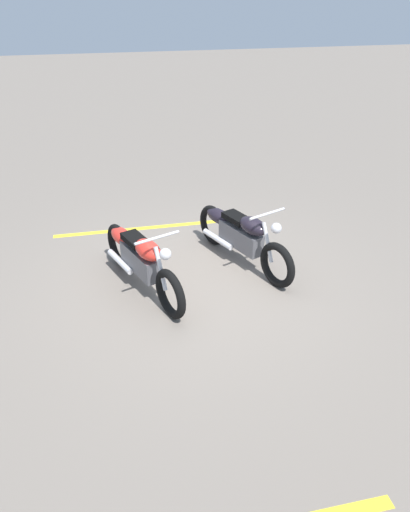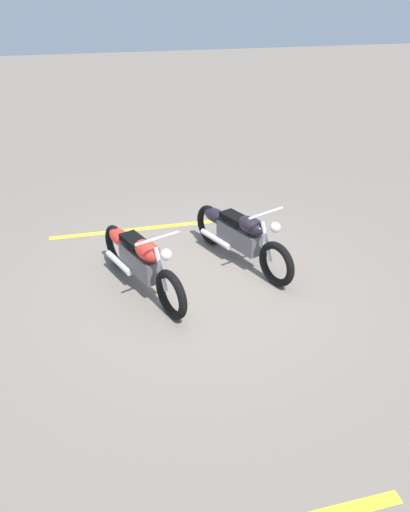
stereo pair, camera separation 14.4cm
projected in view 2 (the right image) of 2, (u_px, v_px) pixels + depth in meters
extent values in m
plane|color=slate|center=(197.00, 281.00, 6.78)|extent=(60.00, 60.00, 0.00)
torus|color=black|center=(171.00, 295.00, 5.89)|extent=(0.67, 0.32, 0.67)
torus|color=black|center=(117.00, 247.00, 6.99)|extent=(0.67, 0.32, 0.67)
cube|color=#59595E|center=(140.00, 262.00, 6.43)|extent=(0.87, 0.48, 0.32)
ellipsoid|color=red|center=(148.00, 251.00, 6.09)|extent=(0.58, 0.43, 0.24)
ellipsoid|color=red|center=(120.00, 237.00, 6.77)|extent=(0.61, 0.41, 0.22)
cube|color=black|center=(134.00, 240.00, 6.39)|extent=(0.49, 0.37, 0.09)
cylinder|color=silver|center=(161.00, 269.00, 5.92)|extent=(0.27, 0.14, 0.56)
cylinder|color=silver|center=(157.00, 238.00, 5.74)|extent=(0.24, 0.60, 0.04)
sphere|color=silver|center=(166.00, 255.00, 5.67)|extent=(0.15, 0.15, 0.15)
cylinder|color=silver|center=(119.00, 263.00, 6.73)|extent=(0.69, 0.31, 0.09)
torus|color=black|center=(276.00, 264.00, 6.54)|extent=(0.67, 0.33, 0.67)
torus|color=black|center=(210.00, 225.00, 7.64)|extent=(0.67, 0.33, 0.67)
cube|color=#59595E|center=(239.00, 237.00, 7.08)|extent=(0.86, 0.50, 0.32)
ellipsoid|color=black|center=(251.00, 226.00, 6.74)|extent=(0.58, 0.44, 0.24)
ellipsoid|color=black|center=(216.00, 216.00, 7.41)|extent=(0.61, 0.42, 0.22)
cube|color=black|center=(234.00, 217.00, 7.04)|extent=(0.50, 0.38, 0.09)
cylinder|color=silver|center=(266.00, 242.00, 6.57)|extent=(0.27, 0.15, 0.56)
cylinder|color=silver|center=(266.00, 213.00, 6.40)|extent=(0.25, 0.59, 0.04)
sphere|color=silver|center=(275.00, 227.00, 6.33)|extent=(0.15, 0.15, 0.15)
cylinder|color=silver|center=(216.00, 239.00, 7.37)|extent=(0.69, 0.33, 0.09)
cube|color=yellow|center=(142.00, 229.00, 8.27)|extent=(0.25, 3.20, 0.01)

